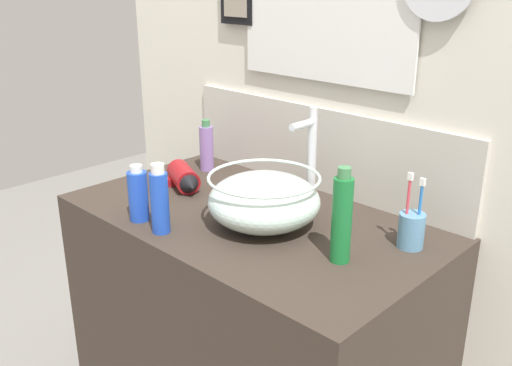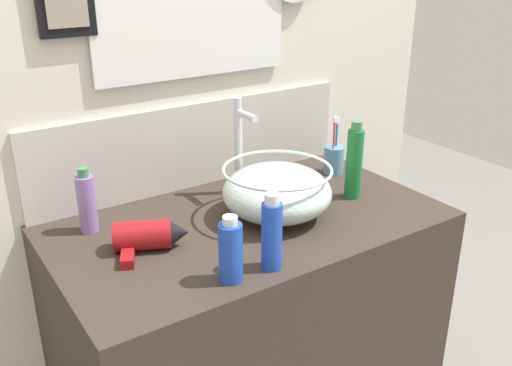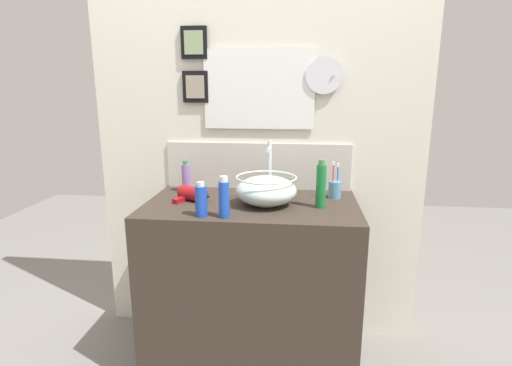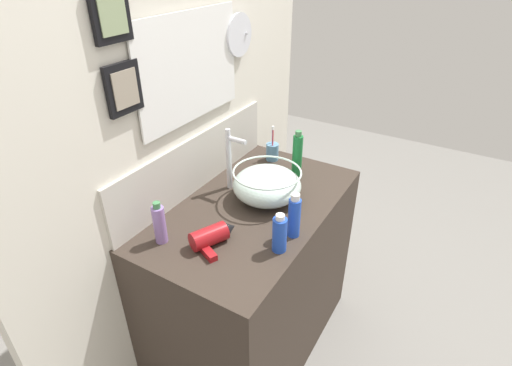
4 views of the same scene
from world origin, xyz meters
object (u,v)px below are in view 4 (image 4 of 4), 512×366
(shampoo_bottle, at_px, (280,234))
(spray_bottle, at_px, (297,155))
(glass_bowl_sink, at_px, (267,185))
(hair_drier, at_px, (213,236))
(soap_dispenser, at_px, (160,224))
(toothbrush_cup, at_px, (272,151))
(lotion_bottle, at_px, (294,216))
(faucet, at_px, (230,156))

(shampoo_bottle, height_order, spray_bottle, spray_bottle)
(glass_bowl_sink, bearing_deg, hair_drier, 176.17)
(shampoo_bottle, bearing_deg, hair_drier, 112.29)
(shampoo_bottle, relative_size, soap_dispenser, 0.90)
(toothbrush_cup, bearing_deg, spray_bottle, -114.68)
(hair_drier, height_order, lotion_bottle, lotion_bottle)
(hair_drier, bearing_deg, shampoo_bottle, -67.71)
(lotion_bottle, bearing_deg, faucet, 67.30)
(toothbrush_cup, height_order, soap_dispenser, toothbrush_cup)
(faucet, relative_size, hair_drier, 1.44)
(glass_bowl_sink, height_order, shampoo_bottle, shampoo_bottle)
(faucet, bearing_deg, glass_bowl_sink, -90.00)
(hair_drier, distance_m, shampoo_bottle, 0.25)
(lotion_bottle, bearing_deg, spray_bottle, 24.48)
(glass_bowl_sink, xyz_separation_m, hair_drier, (-0.36, 0.02, -0.04))
(glass_bowl_sink, relative_size, spray_bottle, 1.28)
(faucet, bearing_deg, lotion_bottle, -112.70)
(hair_drier, bearing_deg, glass_bowl_sink, -3.83)
(hair_drier, bearing_deg, soap_dispenser, 116.84)
(faucet, height_order, hair_drier, faucet)
(hair_drier, relative_size, soap_dispenser, 1.15)
(faucet, xyz_separation_m, soap_dispenser, (-0.44, 0.01, -0.08))
(faucet, relative_size, toothbrush_cup, 1.51)
(hair_drier, distance_m, soap_dispenser, 0.20)
(glass_bowl_sink, relative_size, lotion_bottle, 1.59)
(shampoo_bottle, bearing_deg, spray_bottle, 19.48)
(toothbrush_cup, bearing_deg, hair_drier, -169.10)
(faucet, bearing_deg, soap_dispenser, 178.47)
(spray_bottle, bearing_deg, shampoo_bottle, -160.52)
(glass_bowl_sink, xyz_separation_m, shampoo_bottle, (-0.27, -0.20, -0.00))
(hair_drier, bearing_deg, lotion_bottle, -49.89)
(toothbrush_cup, distance_m, lotion_bottle, 0.62)
(faucet, distance_m, shampoo_bottle, 0.48)
(glass_bowl_sink, xyz_separation_m, faucet, (0.00, 0.18, 0.09))
(faucet, xyz_separation_m, hair_drier, (-0.36, -0.16, -0.12))
(faucet, height_order, soap_dispenser, faucet)
(toothbrush_cup, relative_size, shampoo_bottle, 1.23)
(faucet, distance_m, hair_drier, 0.41)
(glass_bowl_sink, bearing_deg, spray_bottle, -3.80)
(faucet, bearing_deg, shampoo_bottle, -124.69)
(lotion_bottle, height_order, soap_dispenser, lotion_bottle)
(hair_drier, bearing_deg, faucet, 23.96)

